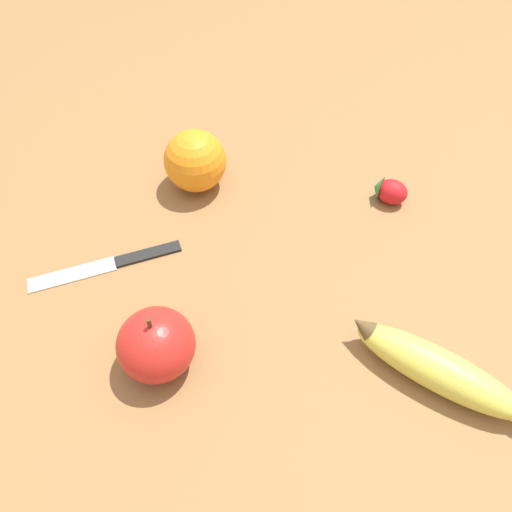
% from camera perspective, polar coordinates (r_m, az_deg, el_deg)
% --- Properties ---
extents(ground_plane, '(3.00, 3.00, 0.00)m').
position_cam_1_polar(ground_plane, '(0.61, -0.90, -3.29)').
color(ground_plane, olive).
extents(banana, '(0.18, 0.15, 0.04)m').
position_cam_1_polar(banana, '(0.56, 19.91, -12.01)').
color(banana, '#DBCC4C').
rests_on(banana, ground_plane).
extents(orange, '(0.09, 0.09, 0.09)m').
position_cam_1_polar(orange, '(0.71, -6.96, 10.74)').
color(orange, orange).
rests_on(orange, ground_plane).
extents(strawberry, '(0.06, 0.06, 0.03)m').
position_cam_1_polar(strawberry, '(0.72, 15.01, 7.19)').
color(strawberry, red).
rests_on(strawberry, ground_plane).
extents(apple, '(0.08, 0.08, 0.09)m').
position_cam_1_polar(apple, '(0.54, -11.33, -9.90)').
color(apple, red).
rests_on(apple, ground_plane).
extents(paring_knife, '(0.02, 0.19, 0.01)m').
position_cam_1_polar(paring_knife, '(0.65, -16.17, -0.79)').
color(paring_knife, silver).
rests_on(paring_knife, ground_plane).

